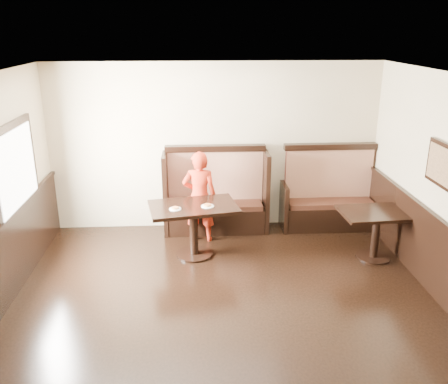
{
  "coord_description": "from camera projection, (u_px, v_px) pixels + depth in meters",
  "views": [
    {
      "loc": [
        -0.34,
        -4.25,
        3.31
      ],
      "look_at": [
        0.08,
        2.35,
        1.0
      ],
      "focal_mm": 38.0,
      "sensor_mm": 36.0,
      "label": 1
    }
  ],
  "objects": [
    {
      "name": "ground",
      "position": [
        230.0,
        351.0,
        5.11
      ],
      "size": [
        7.0,
        7.0,
        0.0
      ],
      "primitive_type": "plane",
      "color": "black",
      "rests_on": "ground"
    },
    {
      "name": "room_shell",
      "position": [
        201.0,
        284.0,
        5.14
      ],
      "size": [
        7.0,
        7.0,
        7.0
      ],
      "color": "#C5B28F",
      "rests_on": "ground"
    },
    {
      "name": "booth_main",
      "position": [
        216.0,
        200.0,
        8.05
      ],
      "size": [
        1.75,
        0.72,
        1.45
      ],
      "color": "black",
      "rests_on": "ground"
    },
    {
      "name": "booth_neighbor",
      "position": [
        329.0,
        200.0,
        8.18
      ],
      "size": [
        1.65,
        0.72,
        1.45
      ],
      "color": "black",
      "rests_on": "ground"
    },
    {
      "name": "table_main",
      "position": [
        194.0,
        217.0,
        7.06
      ],
      "size": [
        1.4,
        1.01,
        0.81
      ],
      "rotation": [
        0.0,
        0.0,
        0.18
      ],
      "color": "black",
      "rests_on": "ground"
    },
    {
      "name": "table_neighbor",
      "position": [
        377.0,
        223.0,
        7.0
      ],
      "size": [
        1.13,
        0.78,
        0.75
      ],
      "rotation": [
        0.0,
        0.0,
        0.06
      ],
      "color": "black",
      "rests_on": "ground"
    },
    {
      "name": "child",
      "position": [
        200.0,
        197.0,
        7.55
      ],
      "size": [
        0.57,
        0.4,
        1.49
      ],
      "primitive_type": "imported",
      "rotation": [
        0.0,
        0.0,
        3.06
      ],
      "color": "#B32713",
      "rests_on": "ground"
    },
    {
      "name": "pizza_plate_left",
      "position": [
        175.0,
        208.0,
        6.85
      ],
      "size": [
        0.18,
        0.18,
        0.03
      ],
      "color": "white",
      "rests_on": "table_main"
    },
    {
      "name": "pizza_plate_right",
      "position": [
        208.0,
        206.0,
        6.95
      ],
      "size": [
        0.19,
        0.19,
        0.03
      ],
      "color": "white",
      "rests_on": "table_main"
    }
  ]
}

